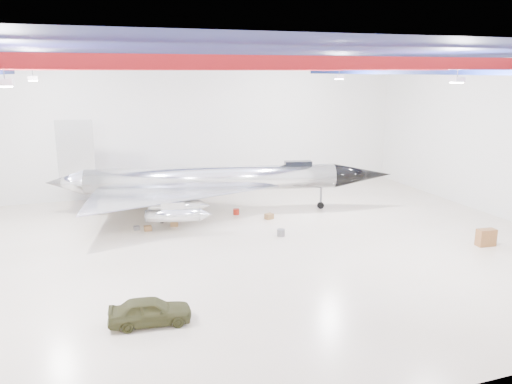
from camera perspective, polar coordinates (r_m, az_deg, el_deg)
name	(u,v)px	position (r m, az deg, el deg)	size (l,w,h in m)	color
floor	(229,250)	(29.20, -3.13, -6.61)	(40.00, 40.00, 0.00)	beige
wall_back	(178,128)	(42.28, -8.90, 7.23)	(40.00, 40.00, 0.00)	silver
wall_right	(509,140)	(38.34, 26.97, 5.28)	(30.00, 30.00, 0.00)	silver
ceiling	(226,54)	(27.42, -3.44, 15.51)	(40.00, 40.00, 0.00)	#0A0F38
ceiling_structure	(226,67)	(27.40, -3.42, 14.10)	(39.50, 29.50, 1.08)	maroon
jet_aircraft	(212,182)	(36.32, -5.05, 1.11)	(24.96, 17.07, 6.87)	silver
jeep	(150,311)	(21.36, -12.01, -13.15)	(1.35, 3.35, 1.14)	#37371B
desk	(486,237)	(32.65, 24.80, -4.74)	(1.11, 0.56, 1.02)	brown
crate_ply	(148,228)	(33.22, -12.26, -4.07)	(0.47, 0.38, 0.33)	olive
toolbox_red	(159,212)	(36.94, -11.04, -2.23)	(0.45, 0.36, 0.32)	maroon
engine_drum	(281,233)	(31.46, 2.87, -4.67)	(0.49, 0.49, 0.44)	#59595B
parts_bin	(269,216)	(35.03, 1.51, -2.79)	(0.55, 0.44, 0.38)	olive
crate_small	(137,228)	(33.56, -13.48, -4.02)	(0.38, 0.30, 0.27)	#59595B
tool_chest	(236,212)	(36.12, -2.28, -2.27)	(0.46, 0.46, 0.41)	maroon
oil_barrel	(174,224)	(33.85, -9.33, -3.60)	(0.49, 0.39, 0.34)	olive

